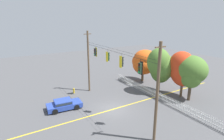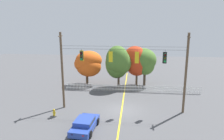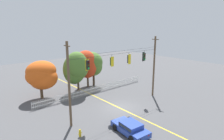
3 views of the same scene
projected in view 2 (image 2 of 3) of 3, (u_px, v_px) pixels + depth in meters
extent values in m
plane|color=#4C4C4F|center=(122.00, 110.00, 24.00)|extent=(80.00, 80.00, 0.00)
cube|color=gold|center=(122.00, 110.00, 24.00)|extent=(0.16, 36.00, 0.01)
cylinder|color=brown|center=(62.00, 71.00, 23.73)|extent=(0.25, 0.25, 8.79)
cylinder|color=brown|center=(186.00, 74.00, 22.32)|extent=(0.25, 0.25, 8.79)
cube|color=brown|center=(60.00, 36.00, 22.85)|extent=(0.10, 1.10, 0.10)
cube|color=brown|center=(189.00, 37.00, 21.44)|extent=(0.10, 1.10, 0.10)
cylinder|color=black|center=(122.00, 49.00, 22.45)|extent=(13.44, 0.02, 0.02)
cylinder|color=black|center=(122.00, 46.00, 22.13)|extent=(13.44, 0.02, 0.02)
cylinder|color=black|center=(81.00, 50.00, 22.95)|extent=(0.03, 0.03, 0.30)
cube|color=yellow|center=(82.00, 56.00, 23.22)|extent=(0.43, 0.02, 1.21)
cube|color=black|center=(81.00, 56.00, 23.10)|extent=(0.30, 0.24, 0.97)
cylinder|color=#410706|center=(81.00, 53.00, 22.89)|extent=(0.20, 0.03, 0.20)
cube|color=black|center=(81.00, 52.00, 22.82)|extent=(0.22, 0.12, 0.06)
cylinder|color=#463B09|center=(81.00, 56.00, 22.96)|extent=(0.20, 0.03, 0.20)
cube|color=black|center=(81.00, 55.00, 22.90)|extent=(0.22, 0.12, 0.06)
cylinder|color=green|center=(81.00, 59.00, 23.04)|extent=(0.20, 0.03, 0.20)
cube|color=black|center=(81.00, 58.00, 22.97)|extent=(0.22, 0.12, 0.06)
cylinder|color=black|center=(111.00, 51.00, 22.62)|extent=(0.03, 0.03, 0.34)
cube|color=yellow|center=(111.00, 57.00, 22.64)|extent=(0.43, 0.02, 1.16)
cube|color=black|center=(111.00, 57.00, 22.76)|extent=(0.30, 0.24, 0.94)
cylinder|color=#410706|center=(111.00, 54.00, 22.82)|extent=(0.20, 0.03, 0.20)
cube|color=black|center=(111.00, 52.00, 22.84)|extent=(0.22, 0.12, 0.06)
cylinder|color=#463B09|center=(111.00, 56.00, 22.89)|extent=(0.20, 0.03, 0.20)
cube|color=black|center=(111.00, 55.00, 22.91)|extent=(0.22, 0.12, 0.06)
cylinder|color=green|center=(111.00, 59.00, 22.96)|extent=(0.20, 0.03, 0.20)
cube|color=black|center=(111.00, 58.00, 22.98)|extent=(0.22, 0.12, 0.06)
cylinder|color=black|center=(137.00, 51.00, 22.33)|extent=(0.03, 0.03, 0.34)
cube|color=yellow|center=(137.00, 58.00, 22.35)|extent=(0.43, 0.02, 1.25)
cube|color=black|center=(137.00, 57.00, 22.48)|extent=(0.30, 0.24, 1.01)
cylinder|color=#410706|center=(137.00, 54.00, 22.53)|extent=(0.20, 0.03, 0.20)
cube|color=black|center=(137.00, 53.00, 22.55)|extent=(0.22, 0.12, 0.06)
cylinder|color=#463B09|center=(137.00, 57.00, 22.61)|extent=(0.20, 0.03, 0.20)
cube|color=black|center=(137.00, 56.00, 22.63)|extent=(0.22, 0.12, 0.06)
cylinder|color=green|center=(137.00, 60.00, 22.68)|extent=(0.20, 0.03, 0.20)
cube|color=black|center=(137.00, 59.00, 22.70)|extent=(0.22, 0.12, 0.06)
cylinder|color=black|center=(165.00, 52.00, 22.02)|extent=(0.03, 0.03, 0.35)
cube|color=black|center=(165.00, 58.00, 22.30)|extent=(0.43, 0.02, 1.25)
cube|color=#1E3323|center=(165.00, 58.00, 22.17)|extent=(0.30, 0.24, 1.01)
cylinder|color=#410706|center=(165.00, 55.00, 21.97)|extent=(0.20, 0.03, 0.20)
cube|color=#1E3323|center=(165.00, 54.00, 21.90)|extent=(0.22, 0.12, 0.06)
cylinder|color=#463B09|center=(165.00, 58.00, 22.04)|extent=(0.20, 0.03, 0.20)
cube|color=#1E3323|center=(165.00, 57.00, 21.97)|extent=(0.22, 0.12, 0.06)
cylinder|color=green|center=(165.00, 61.00, 22.12)|extent=(0.20, 0.03, 0.20)
cube|color=#1E3323|center=(165.00, 60.00, 22.05)|extent=(0.22, 0.12, 0.06)
cube|color=white|center=(66.00, 86.00, 31.05)|extent=(0.06, 0.04, 1.08)
cube|color=white|center=(68.00, 86.00, 31.03)|extent=(0.06, 0.04, 1.08)
cube|color=white|center=(69.00, 86.00, 31.00)|extent=(0.06, 0.04, 1.08)
cube|color=white|center=(70.00, 86.00, 30.98)|extent=(0.06, 0.04, 1.08)
cube|color=white|center=(72.00, 86.00, 30.96)|extent=(0.06, 0.04, 1.08)
cube|color=white|center=(73.00, 86.00, 30.93)|extent=(0.06, 0.04, 1.08)
cube|color=white|center=(75.00, 86.00, 30.91)|extent=(0.06, 0.04, 1.08)
cube|color=white|center=(76.00, 87.00, 30.89)|extent=(0.06, 0.04, 1.08)
cube|color=white|center=(78.00, 87.00, 30.86)|extent=(0.06, 0.04, 1.08)
cube|color=white|center=(79.00, 87.00, 30.84)|extent=(0.06, 0.04, 1.08)
cube|color=white|center=(81.00, 87.00, 30.82)|extent=(0.06, 0.04, 1.08)
cube|color=white|center=(82.00, 87.00, 30.80)|extent=(0.06, 0.04, 1.08)
cube|color=white|center=(84.00, 87.00, 30.77)|extent=(0.06, 0.04, 1.08)
cube|color=white|center=(85.00, 87.00, 30.75)|extent=(0.06, 0.04, 1.08)
cube|color=white|center=(87.00, 87.00, 30.73)|extent=(0.06, 0.04, 1.08)
cube|color=white|center=(88.00, 87.00, 30.70)|extent=(0.06, 0.04, 1.08)
cube|color=white|center=(90.00, 87.00, 30.68)|extent=(0.06, 0.04, 1.08)
cube|color=white|center=(91.00, 87.00, 30.66)|extent=(0.06, 0.04, 1.08)
cube|color=white|center=(93.00, 87.00, 30.63)|extent=(0.06, 0.04, 1.08)
cube|color=white|center=(94.00, 87.00, 30.61)|extent=(0.06, 0.04, 1.08)
cube|color=white|center=(96.00, 87.00, 30.59)|extent=(0.06, 0.04, 1.08)
cube|color=white|center=(97.00, 87.00, 30.57)|extent=(0.06, 0.04, 1.08)
cube|color=white|center=(99.00, 87.00, 30.54)|extent=(0.06, 0.04, 1.08)
cube|color=white|center=(100.00, 87.00, 30.52)|extent=(0.06, 0.04, 1.08)
cube|color=white|center=(102.00, 87.00, 30.50)|extent=(0.06, 0.04, 1.08)
cube|color=white|center=(103.00, 87.00, 30.47)|extent=(0.06, 0.04, 1.08)
cube|color=white|center=(105.00, 87.00, 30.45)|extent=(0.06, 0.04, 1.08)
cube|color=white|center=(106.00, 87.00, 30.43)|extent=(0.06, 0.04, 1.08)
cube|color=white|center=(108.00, 88.00, 30.40)|extent=(0.06, 0.04, 1.08)
cube|color=white|center=(109.00, 88.00, 30.38)|extent=(0.06, 0.04, 1.08)
cube|color=white|center=(111.00, 88.00, 30.36)|extent=(0.06, 0.04, 1.08)
cube|color=white|center=(112.00, 88.00, 30.34)|extent=(0.06, 0.04, 1.08)
cube|color=white|center=(114.00, 88.00, 30.31)|extent=(0.06, 0.04, 1.08)
cube|color=white|center=(115.00, 88.00, 30.29)|extent=(0.06, 0.04, 1.08)
cube|color=white|center=(117.00, 88.00, 30.27)|extent=(0.06, 0.04, 1.08)
cube|color=white|center=(118.00, 88.00, 30.24)|extent=(0.06, 0.04, 1.08)
cube|color=white|center=(120.00, 88.00, 30.22)|extent=(0.06, 0.04, 1.08)
cube|color=white|center=(121.00, 88.00, 30.20)|extent=(0.06, 0.04, 1.08)
cube|color=white|center=(123.00, 88.00, 30.17)|extent=(0.06, 0.04, 1.08)
cube|color=white|center=(124.00, 88.00, 30.15)|extent=(0.06, 0.04, 1.08)
cube|color=white|center=(126.00, 88.00, 30.13)|extent=(0.06, 0.04, 1.08)
cube|color=white|center=(128.00, 88.00, 30.11)|extent=(0.06, 0.04, 1.08)
cube|color=white|center=(129.00, 88.00, 30.08)|extent=(0.06, 0.04, 1.08)
cube|color=white|center=(131.00, 88.00, 30.06)|extent=(0.06, 0.04, 1.08)
cube|color=white|center=(132.00, 88.00, 30.04)|extent=(0.06, 0.04, 1.08)
cube|color=white|center=(134.00, 88.00, 30.01)|extent=(0.06, 0.04, 1.08)
cube|color=white|center=(135.00, 88.00, 29.99)|extent=(0.06, 0.04, 1.08)
cube|color=white|center=(137.00, 88.00, 29.97)|extent=(0.06, 0.04, 1.08)
cube|color=white|center=(138.00, 89.00, 29.94)|extent=(0.06, 0.04, 1.08)
cube|color=white|center=(140.00, 89.00, 29.92)|extent=(0.06, 0.04, 1.08)
cube|color=white|center=(142.00, 89.00, 29.90)|extent=(0.06, 0.04, 1.08)
cube|color=white|center=(143.00, 89.00, 29.88)|extent=(0.06, 0.04, 1.08)
cube|color=white|center=(145.00, 89.00, 29.85)|extent=(0.06, 0.04, 1.08)
cube|color=white|center=(146.00, 89.00, 29.83)|extent=(0.06, 0.04, 1.08)
cube|color=white|center=(148.00, 89.00, 29.81)|extent=(0.06, 0.04, 1.08)
cube|color=white|center=(149.00, 89.00, 29.78)|extent=(0.06, 0.04, 1.08)
cube|color=white|center=(151.00, 89.00, 29.76)|extent=(0.06, 0.04, 1.08)
cube|color=white|center=(153.00, 89.00, 29.74)|extent=(0.06, 0.04, 1.08)
cube|color=white|center=(154.00, 89.00, 29.71)|extent=(0.06, 0.04, 1.08)
cube|color=white|center=(156.00, 89.00, 29.69)|extent=(0.06, 0.04, 1.08)
cube|color=white|center=(157.00, 89.00, 29.67)|extent=(0.06, 0.04, 1.08)
cube|color=white|center=(159.00, 89.00, 29.65)|extent=(0.06, 0.04, 1.08)
cube|color=white|center=(161.00, 89.00, 29.62)|extent=(0.06, 0.04, 1.08)
cube|color=white|center=(162.00, 89.00, 29.60)|extent=(0.06, 0.04, 1.08)
cube|color=white|center=(164.00, 89.00, 29.58)|extent=(0.06, 0.04, 1.08)
cube|color=white|center=(165.00, 89.00, 29.55)|extent=(0.06, 0.04, 1.08)
cube|color=white|center=(167.00, 89.00, 29.53)|extent=(0.06, 0.04, 1.08)
cube|color=white|center=(169.00, 90.00, 29.51)|extent=(0.06, 0.04, 1.08)
cube|color=white|center=(170.00, 90.00, 29.48)|extent=(0.06, 0.04, 1.08)
cube|color=white|center=(172.00, 90.00, 29.46)|extent=(0.06, 0.04, 1.08)
cube|color=white|center=(173.00, 90.00, 29.44)|extent=(0.06, 0.04, 1.08)
cube|color=white|center=(175.00, 90.00, 29.42)|extent=(0.06, 0.04, 1.08)
cube|color=white|center=(177.00, 90.00, 29.39)|extent=(0.06, 0.04, 1.08)
cube|color=white|center=(178.00, 90.00, 29.37)|extent=(0.06, 0.04, 1.08)
cube|color=white|center=(180.00, 90.00, 29.35)|extent=(0.06, 0.04, 1.08)
cube|color=white|center=(181.00, 90.00, 29.32)|extent=(0.06, 0.04, 1.08)
cube|color=white|center=(183.00, 90.00, 29.30)|extent=(0.06, 0.04, 1.08)
cube|color=white|center=(185.00, 90.00, 29.28)|extent=(0.06, 0.04, 1.08)
cube|color=white|center=(186.00, 90.00, 29.25)|extent=(0.06, 0.04, 1.08)
cube|color=white|center=(188.00, 90.00, 29.23)|extent=(0.06, 0.04, 1.08)
cube|color=white|center=(190.00, 90.00, 29.21)|extent=(0.06, 0.04, 1.08)
cube|color=white|center=(191.00, 90.00, 29.19)|extent=(0.06, 0.04, 1.08)
cube|color=white|center=(193.00, 90.00, 29.16)|extent=(0.06, 0.04, 1.08)
cube|color=white|center=(195.00, 90.00, 29.14)|extent=(0.06, 0.04, 1.08)
cube|color=white|center=(196.00, 90.00, 29.12)|extent=(0.06, 0.04, 1.08)
cube|color=white|center=(198.00, 90.00, 29.09)|extent=(0.06, 0.04, 1.08)
cube|color=white|center=(200.00, 91.00, 29.07)|extent=(0.06, 0.04, 1.08)
cube|color=white|center=(201.00, 91.00, 29.05)|extent=(0.06, 0.04, 1.08)
cube|color=white|center=(131.00, 90.00, 30.13)|extent=(19.40, 0.03, 0.08)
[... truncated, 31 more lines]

